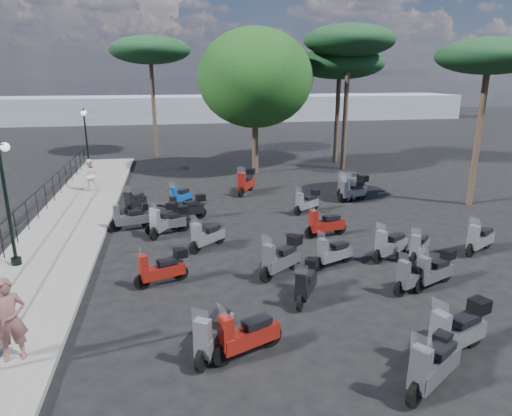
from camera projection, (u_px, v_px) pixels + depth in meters
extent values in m
plane|color=black|center=(253.00, 254.00, 15.05)|extent=(120.00, 120.00, 0.00)
cube|color=slate|center=(64.00, 234.00, 16.70)|extent=(3.00, 30.00, 0.15)
cylinder|color=black|center=(2.00, 242.00, 14.17)|extent=(0.04, 0.04, 1.10)
cylinder|color=black|center=(16.00, 227.00, 15.46)|extent=(0.04, 0.04, 1.10)
cylinder|color=black|center=(27.00, 216.00, 16.75)|extent=(0.04, 0.04, 1.10)
cylinder|color=black|center=(37.00, 205.00, 18.04)|extent=(0.04, 0.04, 1.10)
cylinder|color=black|center=(46.00, 197.00, 19.33)|extent=(0.04, 0.04, 1.10)
cylinder|color=black|center=(53.00, 189.00, 20.62)|extent=(0.04, 0.04, 1.10)
cylinder|color=black|center=(60.00, 182.00, 21.91)|extent=(0.04, 0.04, 1.10)
cylinder|color=black|center=(66.00, 176.00, 23.20)|extent=(0.04, 0.04, 1.10)
cylinder|color=black|center=(71.00, 171.00, 24.49)|extent=(0.04, 0.04, 1.10)
cylinder|color=black|center=(76.00, 166.00, 25.77)|extent=(0.04, 0.04, 1.10)
cylinder|color=black|center=(80.00, 161.00, 27.06)|extent=(0.04, 0.04, 1.10)
cylinder|color=black|center=(84.00, 157.00, 28.35)|extent=(0.04, 0.04, 1.10)
cube|color=black|center=(19.00, 207.00, 15.95)|extent=(0.04, 26.00, 0.04)
cube|color=black|center=(22.00, 221.00, 16.10)|extent=(0.04, 26.00, 0.04)
cylinder|color=black|center=(16.00, 261.00, 13.81)|extent=(0.30, 0.30, 0.23)
cylinder|color=black|center=(7.00, 205.00, 13.31)|extent=(0.10, 0.10, 3.75)
sphere|color=white|center=(5.00, 147.00, 13.24)|extent=(0.26, 0.26, 0.26)
cylinder|color=black|center=(90.00, 172.00, 26.35)|extent=(0.30, 0.30, 0.22)
cylinder|color=black|center=(87.00, 142.00, 25.85)|extent=(0.10, 0.10, 3.70)
cylinder|color=black|center=(83.00, 111.00, 25.37)|extent=(0.12, 0.83, 0.04)
sphere|color=white|center=(84.00, 112.00, 25.78)|extent=(0.26, 0.26, 0.26)
sphere|color=white|center=(83.00, 113.00, 25.01)|extent=(0.26, 0.26, 0.26)
imported|color=brown|center=(10.00, 320.00, 9.04)|extent=(0.71, 0.53, 1.76)
imported|color=silver|center=(90.00, 175.00, 22.36)|extent=(0.79, 0.63, 1.57)
cylinder|color=black|center=(202.00, 360.00, 9.07)|extent=(0.33, 0.48, 0.50)
cylinder|color=black|center=(225.00, 328.00, 10.20)|extent=(0.33, 0.48, 0.50)
cube|color=gray|center=(215.00, 334.00, 9.63)|extent=(0.97, 1.34, 0.35)
cube|color=black|center=(218.00, 318.00, 9.70)|extent=(0.57, 0.69, 0.14)
cube|color=gray|center=(203.00, 337.00, 9.01)|extent=(0.38, 0.35, 0.72)
plane|color=white|center=(200.00, 317.00, 8.82)|extent=(0.38, 0.26, 0.38)
cylinder|color=black|center=(142.00, 282.00, 12.51)|extent=(0.46, 0.25, 0.46)
cylinder|color=black|center=(181.00, 273.00, 13.07)|extent=(0.46, 0.25, 0.46)
cube|color=maroon|center=(163.00, 271.00, 12.77)|extent=(1.27, 0.73, 0.32)
cube|color=black|center=(168.00, 261.00, 12.77)|extent=(0.63, 0.47, 0.13)
cube|color=maroon|center=(143.00, 267.00, 12.42)|extent=(0.30, 0.34, 0.66)
plane|color=white|center=(140.00, 252.00, 12.27)|extent=(0.20, 0.36, 0.35)
cube|color=black|center=(180.00, 253.00, 12.91)|extent=(0.41, 0.40, 0.25)
cylinder|color=black|center=(115.00, 226.00, 17.06)|extent=(0.48, 0.20, 0.47)
cylinder|color=black|center=(147.00, 222.00, 17.52)|extent=(0.48, 0.20, 0.47)
cube|color=#4F5056|center=(132.00, 219.00, 17.26)|extent=(1.32, 0.62, 0.33)
cube|color=black|center=(136.00, 212.00, 17.25)|extent=(0.64, 0.42, 0.14)
cube|color=#4F5056|center=(116.00, 214.00, 16.97)|extent=(0.28, 0.34, 0.69)
plane|color=white|center=(114.00, 203.00, 16.82)|extent=(0.16, 0.38, 0.37)
cube|color=black|center=(146.00, 206.00, 17.35)|extent=(0.40, 0.38, 0.26)
cylinder|color=black|center=(172.00, 217.00, 18.15)|extent=(0.49, 0.23, 0.48)
cylinder|color=black|center=(201.00, 213.00, 18.67)|extent=(0.49, 0.23, 0.48)
cube|color=black|center=(187.00, 210.00, 18.38)|extent=(1.36, 0.68, 0.34)
cube|color=black|center=(191.00, 203.00, 18.37)|extent=(0.66, 0.45, 0.14)
cube|color=black|center=(173.00, 205.00, 18.05)|extent=(0.30, 0.35, 0.71)
plane|color=white|center=(171.00, 194.00, 17.90)|extent=(0.18, 0.39, 0.38)
cube|color=black|center=(201.00, 197.00, 18.49)|extent=(0.42, 0.40, 0.26)
cylinder|color=black|center=(128.00, 209.00, 19.20)|extent=(0.30, 0.43, 0.44)
cylinder|color=black|center=(143.00, 203.00, 20.19)|extent=(0.30, 0.43, 0.44)
cube|color=black|center=(136.00, 202.00, 19.69)|extent=(0.87, 1.18, 0.31)
cube|color=black|center=(138.00, 195.00, 19.76)|extent=(0.51, 0.61, 0.13)
cube|color=black|center=(128.00, 199.00, 19.14)|extent=(0.34, 0.31, 0.64)
plane|color=white|center=(127.00, 190.00, 18.98)|extent=(0.34, 0.24, 0.34)
cylinder|color=black|center=(223.00, 355.00, 9.24)|extent=(0.49, 0.29, 0.49)
cylinder|color=black|center=(272.00, 336.00, 9.90)|extent=(0.49, 0.29, 0.49)
cube|color=maroon|center=(250.00, 336.00, 9.55)|extent=(1.36, 0.85, 0.35)
cube|color=black|center=(257.00, 322.00, 9.56)|extent=(0.69, 0.53, 0.14)
cube|color=maroon|center=(226.00, 333.00, 9.15)|extent=(0.33, 0.37, 0.72)
plane|color=white|center=(223.00, 313.00, 8.99)|extent=(0.23, 0.39, 0.38)
cylinder|color=black|center=(300.00, 302.00, 11.38)|extent=(0.31, 0.44, 0.45)
cylinder|color=black|center=(310.00, 284.00, 12.40)|extent=(0.31, 0.44, 0.45)
cube|color=black|center=(306.00, 286.00, 11.89)|extent=(0.89, 1.21, 0.32)
cube|color=black|center=(308.00, 274.00, 11.96)|extent=(0.53, 0.63, 0.13)
cube|color=black|center=(301.00, 286.00, 11.33)|extent=(0.35, 0.32, 0.66)
plane|color=white|center=(301.00, 271.00, 11.16)|extent=(0.35, 0.24, 0.35)
cube|color=black|center=(311.00, 263.00, 12.25)|extent=(0.42, 0.43, 0.24)
cylinder|color=black|center=(267.00, 274.00, 12.92)|extent=(0.47, 0.39, 0.51)
cylinder|color=black|center=(294.00, 261.00, 13.83)|extent=(0.47, 0.39, 0.51)
cube|color=#4F5056|center=(282.00, 261.00, 13.36)|extent=(1.31, 1.12, 0.36)
cube|color=black|center=(286.00, 250.00, 13.40)|extent=(0.70, 0.64, 0.15)
cube|color=#4F5056|center=(269.00, 257.00, 12.84)|extent=(0.38, 0.39, 0.74)
plane|color=white|center=(267.00, 242.00, 12.66)|extent=(0.31, 0.37, 0.39)
cube|color=black|center=(295.00, 240.00, 13.65)|extent=(0.49, 0.49, 0.27)
cylinder|color=black|center=(195.00, 247.00, 14.96)|extent=(0.42, 0.38, 0.47)
cylinder|color=black|center=(220.00, 238.00, 15.85)|extent=(0.42, 0.38, 0.47)
cube|color=#A1A6AC|center=(209.00, 237.00, 15.39)|extent=(1.18, 1.08, 0.33)
cube|color=black|center=(212.00, 228.00, 15.44)|extent=(0.64, 0.61, 0.14)
cube|color=#A1A6AC|center=(196.00, 234.00, 14.90)|extent=(0.36, 0.36, 0.69)
plane|color=white|center=(195.00, 221.00, 14.73)|extent=(0.30, 0.33, 0.36)
cylinder|color=black|center=(155.00, 233.00, 16.22)|extent=(0.35, 0.48, 0.50)
cylinder|color=black|center=(173.00, 223.00, 17.35)|extent=(0.35, 0.48, 0.50)
cube|color=#A1A6AC|center=(164.00, 223.00, 16.78)|extent=(1.02, 1.35, 0.36)
cube|color=black|center=(167.00, 214.00, 16.85)|extent=(0.60, 0.70, 0.15)
cube|color=#A1A6AC|center=(155.00, 220.00, 16.16)|extent=(0.39, 0.36, 0.73)
plane|color=white|center=(153.00, 208.00, 15.97)|extent=(0.38, 0.28, 0.39)
cube|color=black|center=(172.00, 206.00, 17.17)|extent=(0.47, 0.48, 0.27)
cylinder|color=black|center=(173.00, 203.00, 20.09)|extent=(0.36, 0.38, 0.43)
cylinder|color=black|center=(189.00, 198.00, 20.96)|extent=(0.36, 0.38, 0.43)
cube|color=#10459D|center=(181.00, 197.00, 20.51)|extent=(1.01, 1.06, 0.30)
cube|color=black|center=(183.00, 191.00, 20.57)|extent=(0.56, 0.58, 0.13)
cube|color=#10459D|center=(173.00, 194.00, 20.03)|extent=(0.33, 0.33, 0.63)
plane|color=white|center=(172.00, 185.00, 19.87)|extent=(0.30, 0.28, 0.33)
cylinder|color=black|center=(415.00, 394.00, 8.09)|extent=(0.50, 0.38, 0.52)
cylinder|color=black|center=(448.00, 363.00, 8.96)|extent=(0.50, 0.38, 0.52)
cube|color=#4F5056|center=(435.00, 367.00, 8.50)|extent=(1.39, 1.09, 0.37)
cube|color=black|center=(441.00, 349.00, 8.54)|extent=(0.73, 0.63, 0.15)
cube|color=#4F5056|center=(420.00, 367.00, 8.00)|extent=(0.38, 0.41, 0.77)
plane|color=white|center=(422.00, 344.00, 7.82)|extent=(0.30, 0.39, 0.41)
cylinder|color=black|center=(414.00, 393.00, 8.17)|extent=(0.41, 0.33, 0.44)
cylinder|color=black|center=(439.00, 366.00, 8.94)|extent=(0.41, 0.33, 0.44)
cube|color=#4F5056|center=(429.00, 370.00, 8.54)|extent=(1.14, 0.95, 0.31)
cube|color=black|center=(434.00, 355.00, 8.57)|extent=(0.60, 0.55, 0.13)
cube|color=#4F5056|center=(418.00, 371.00, 8.10)|extent=(0.32, 0.34, 0.64)
plane|color=white|center=(419.00, 352.00, 7.94)|extent=(0.26, 0.32, 0.34)
cube|color=black|center=(442.00, 339.00, 8.78)|extent=(0.42, 0.42, 0.24)
cylinder|color=black|center=(320.00, 264.00, 13.71)|extent=(0.45, 0.27, 0.45)
cylinder|color=black|center=(347.00, 255.00, 14.32)|extent=(0.45, 0.27, 0.45)
cube|color=#A1A6AC|center=(335.00, 254.00, 14.00)|extent=(1.25, 0.78, 0.32)
cube|color=black|center=(339.00, 245.00, 14.01)|extent=(0.63, 0.48, 0.13)
cube|color=#A1A6AC|center=(323.00, 250.00, 13.63)|extent=(0.30, 0.34, 0.66)
plane|color=white|center=(322.00, 237.00, 13.48)|extent=(0.21, 0.36, 0.35)
cylinder|color=black|center=(311.00, 232.00, 16.35)|extent=(0.49, 0.20, 0.48)
cylinder|color=black|center=(340.00, 228.00, 16.79)|extent=(0.49, 0.20, 0.48)
cube|color=maroon|center=(327.00, 225.00, 16.54)|extent=(1.35, 0.60, 0.34)
cube|color=black|center=(331.00, 217.00, 16.52)|extent=(0.65, 0.42, 0.14)
cube|color=maroon|center=(313.00, 220.00, 16.25)|extent=(0.28, 0.34, 0.70)
plane|color=white|center=(312.00, 208.00, 16.10)|extent=(0.15, 0.39, 0.37)
cylinder|color=black|center=(298.00, 210.00, 19.06)|extent=(0.41, 0.31, 0.44)
cylinder|color=black|center=(315.00, 205.00, 19.78)|extent=(0.41, 0.31, 0.44)
cube|color=gray|center=(307.00, 204.00, 19.40)|extent=(1.16, 0.90, 0.31)
cube|color=black|center=(310.00, 198.00, 19.43)|extent=(0.60, 0.52, 0.13)
cube|color=gray|center=(300.00, 200.00, 18.99)|extent=(0.32, 0.34, 0.63)
plane|color=white|center=(299.00, 191.00, 18.84)|extent=(0.25, 0.33, 0.34)
cube|color=black|center=(316.00, 192.00, 19.63)|extent=(0.42, 0.41, 0.24)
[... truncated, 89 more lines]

